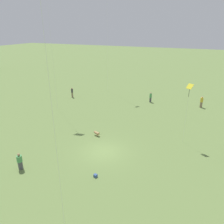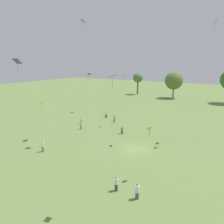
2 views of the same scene
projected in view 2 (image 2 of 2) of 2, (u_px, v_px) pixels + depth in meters
ground_plane at (135, 149)px, 35.76m from camera, size 240.00×240.00×0.00m
tree_0 at (138, 78)px, 94.03m from camera, size 4.20×4.20×9.31m
tree_1 at (174, 81)px, 84.20m from camera, size 6.80×6.80×10.17m
person_0 at (137, 191)px, 22.63m from camera, size 0.61×0.61×1.75m
person_1 at (81, 126)px, 46.11m from camera, size 0.54×0.54×1.61m
person_2 at (114, 119)px, 51.46m from camera, size 0.53×0.53×1.76m
person_5 at (81, 120)px, 49.84m from camera, size 0.50×0.50×1.73m
person_6 at (122, 130)px, 43.14m from camera, size 0.53×0.53×1.60m
person_7 at (43, 147)px, 34.56m from camera, size 0.52×0.52×1.76m
person_8 at (106, 114)px, 55.84m from camera, size 0.49×0.49×1.73m
person_11 at (116, 184)px, 24.07m from camera, size 0.42×0.42×1.70m
kite_0 at (112, 87)px, 19.10m from camera, size 0.78×0.79×12.86m
kite_1 at (124, 78)px, 47.31m from camera, size 0.87×0.82×11.36m
kite_2 at (42, 104)px, 39.09m from camera, size 1.40×1.53×7.20m
kite_3 at (214, 29)px, 36.95m from camera, size 0.94×1.19×20.77m
kite_4 at (149, 131)px, 25.71m from camera, size 0.68×0.74×6.62m
kite_5 at (83, 33)px, 35.06m from camera, size 0.92×0.88×20.53m
kite_6 at (17, 64)px, 30.87m from camera, size 1.10×1.27×14.43m
kite_9 at (89, 76)px, 60.85m from camera, size 1.25×1.23×10.78m
dog_0 at (156, 146)px, 36.11m from camera, size 0.45×0.78×0.53m
picnic_bag_0 at (111, 146)px, 36.87m from camera, size 0.32×0.34×0.26m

